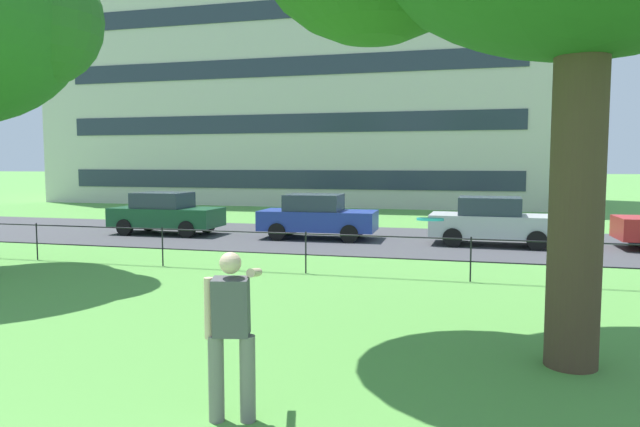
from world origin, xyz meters
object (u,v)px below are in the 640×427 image
at_px(car_blue_far_right, 317,216).
at_px(apartment_building_background, 311,56).
at_px(person_thrower, 231,330).
at_px(car_silver_left, 493,221).
at_px(frisbee, 430,219).
at_px(car_dark_green_center, 166,213).

distance_m(car_blue_far_right, apartment_building_background, 23.27).
bearing_deg(apartment_building_background, person_thrower, -75.61).
height_order(car_silver_left, apartment_building_background, apartment_building_background).
xyz_separation_m(frisbee, car_silver_left, (1.04, 13.38, -1.29)).
xyz_separation_m(car_blue_far_right, apartment_building_background, (-5.97, 20.47, 9.32)).
distance_m(frisbee, car_silver_left, 13.48).
distance_m(car_silver_left, apartment_building_background, 25.52).
xyz_separation_m(person_thrower, car_silver_left, (2.97, 13.90, -0.16)).
relative_size(car_silver_left, apartment_building_background, 0.12).
xyz_separation_m(person_thrower, apartment_building_background, (-8.86, 34.51, 9.15)).
relative_size(frisbee, car_dark_green_center, 0.07).
height_order(car_blue_far_right, apartment_building_background, apartment_building_background).
bearing_deg(car_silver_left, frisbee, -94.46).
distance_m(person_thrower, car_blue_far_right, 14.33).
bearing_deg(car_silver_left, car_dark_green_center, -179.80).
bearing_deg(car_dark_green_center, apartment_building_background, 90.59).
relative_size(person_thrower, apartment_building_background, 0.05).
bearing_deg(frisbee, person_thrower, -164.80).
bearing_deg(car_silver_left, car_blue_far_right, 178.66).
relative_size(person_thrower, car_silver_left, 0.43).
height_order(person_thrower, car_silver_left, person_thrower).
bearing_deg(car_blue_far_right, person_thrower, -78.37).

